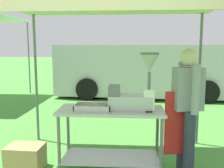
{
  "coord_description": "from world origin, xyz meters",
  "views": [
    {
      "loc": [
        0.5,
        -2.11,
        1.62
      ],
      "look_at": [
        0.27,
        1.24,
        1.14
      ],
      "focal_mm": 41.2,
      "sensor_mm": 36.0,
      "label": 1
    }
  ],
  "objects": [
    {
      "name": "donut_fryer",
      "position": [
        0.56,
        1.05,
        1.08
      ],
      "size": [
        0.62,
        0.28,
        0.71
      ],
      "color": "#B7B7BC",
      "rests_on": "donut_cart"
    },
    {
      "name": "vendor",
      "position": [
        1.21,
        1.04,
        0.9
      ],
      "size": [
        0.46,
        0.54,
        1.61
      ],
      "color": "#2D3347",
      "rests_on": "ground"
    },
    {
      "name": "ground_plane",
      "position": [
        0.0,
        6.0,
        0.0
      ],
      "size": [
        70.0,
        70.0,
        0.0
      ],
      "primitive_type": "plane",
      "color": "#478E38"
    },
    {
      "name": "menu_sign",
      "position": [
        0.73,
        0.91,
        0.97
      ],
      "size": [
        0.13,
        0.05,
        0.27
      ],
      "color": "black",
      "rests_on": "donut_cart"
    },
    {
      "name": "donut_cart",
      "position": [
        0.27,
        1.04,
        0.61
      ],
      "size": [
        1.33,
        0.57,
        0.85
      ],
      "color": "#B7B7BC",
      "rests_on": "ground"
    },
    {
      "name": "van_silver",
      "position": [
        1.02,
        6.48,
        0.88
      ],
      "size": [
        5.86,
        2.36,
        1.69
      ],
      "color": "#BCBCC1",
      "rests_on": "ground"
    },
    {
      "name": "stall_canopy",
      "position": [
        0.27,
        1.14,
        2.13
      ],
      "size": [
        2.95,
        2.14,
        2.21
      ],
      "color": "slate",
      "rests_on": "ground"
    },
    {
      "name": "supply_crate",
      "position": [
        -0.88,
        1.07,
        0.16
      ],
      "size": [
        0.49,
        0.36,
        0.32
      ],
      "color": "tan",
      "rests_on": "ground"
    },
    {
      "name": "donut_tray",
      "position": [
        0.05,
        0.98,
        0.87
      ],
      "size": [
        0.44,
        0.28,
        0.07
      ],
      "color": "#B7B7BC",
      "rests_on": "donut_cart"
    }
  ]
}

